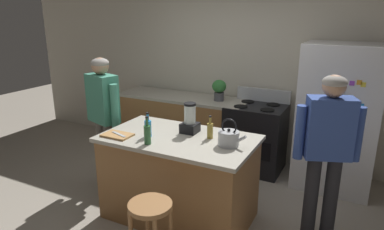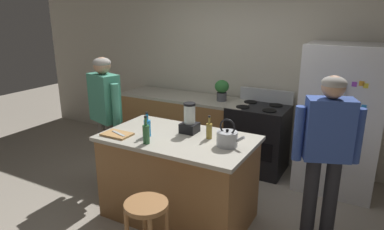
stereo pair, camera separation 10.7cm
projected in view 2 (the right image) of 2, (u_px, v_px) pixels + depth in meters
ground_plane at (179, 215)px, 3.74m from camera, size 14.00×14.00×0.00m
back_wall at (247, 68)px, 4.98m from camera, size 8.00×0.10×2.70m
kitchen_island at (178, 177)px, 3.61m from camera, size 1.55×0.90×0.92m
back_counter_run at (186, 125)px, 5.28m from camera, size 2.00×0.64×0.92m
refrigerator at (340, 119)px, 4.10m from camera, size 0.90×0.73×1.79m
stove_range at (258, 138)px, 4.71m from camera, size 0.76×0.65×1.10m
person_by_island_left at (105, 110)px, 4.17m from camera, size 0.59×0.33×1.62m
person_by_sink_right at (326, 146)px, 3.05m from camera, size 0.58×0.35×1.62m
bar_stool at (147, 218)px, 2.80m from camera, size 0.36×0.36×0.65m
potted_plant at (222, 89)px, 4.82m from camera, size 0.20×0.20×0.30m
blender_appliance at (190, 120)px, 3.56m from camera, size 0.17×0.17×0.32m
bottle_olive_oil at (146, 133)px, 3.27m from camera, size 0.07×0.07×0.28m
bottle_vinegar at (209, 130)px, 3.40m from camera, size 0.06×0.06×0.24m
bottle_soda at (147, 127)px, 3.46m from camera, size 0.07×0.07×0.26m
tea_kettle at (227, 138)px, 3.21m from camera, size 0.28×0.20×0.27m
cutting_board at (117, 134)px, 3.51m from camera, size 0.30×0.20×0.02m
chef_knife at (119, 133)px, 3.50m from camera, size 0.22×0.10×0.01m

